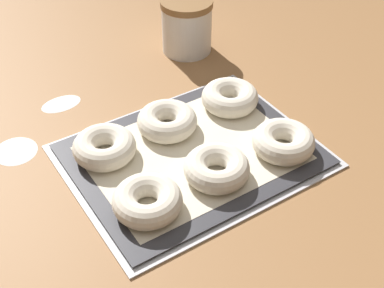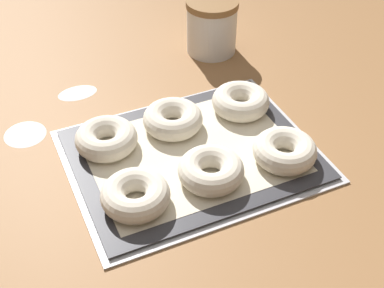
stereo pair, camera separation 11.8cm
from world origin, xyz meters
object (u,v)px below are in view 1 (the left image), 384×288
Objects in this scene: bagel_back_left at (104,147)px; baking_tray at (192,155)px; bagel_back_right at (230,97)px; bagel_front_right at (283,141)px; bagel_front_left at (147,201)px; bagel_back_center at (167,121)px; bagel_front_center at (217,168)px; flour_canister at (187,25)px.

baking_tray is at bearing -29.92° from bagel_back_left.
bagel_front_right is at bearing -89.66° from bagel_back_right.
bagel_front_left is 1.00× the size of bagel_front_right.
bagel_front_right is at bearing -48.67° from bagel_back_center.
bagel_back_left is at bearing 90.10° from bagel_front_left.
bagel_front_center is 0.48m from flour_canister.
bagel_back_right reaches higher than baking_tray.
bagel_front_right is 1.00× the size of bagel_back_right.
bagel_front_left is at bearing 178.75° from bagel_front_right.
bagel_back_left is at bearing 150.08° from baking_tray.
bagel_front_left is 0.17m from bagel_back_left.
bagel_back_left is (-0.15, 0.17, 0.00)m from bagel_front_center.
bagel_back_left is (-0.30, 0.17, 0.00)m from bagel_front_right.
baking_tray is 0.09m from bagel_back_center.
bagel_front_right is 0.35m from bagel_back_left.
bagel_back_left is 0.90× the size of flour_canister.
bagel_front_right is at bearing -97.54° from flour_canister.
bagel_front_center is at bearing -89.06° from baking_tray.
bagel_back_center is at bearing 131.33° from bagel_front_right.
bagel_back_center is at bearing 1.54° from bagel_back_left.
bagel_back_left and bagel_back_right have the same top height.
bagel_back_left is at bearing 131.73° from bagel_front_center.
flour_canister is (0.36, 0.27, 0.04)m from bagel_back_left.
bagel_back_left is 0.45m from flour_canister.
flour_canister reaches higher than bagel_back_right.
bagel_back_right is at bearing 47.77° from bagel_front_center.
bagel_back_center is 0.16m from bagel_back_right.
bagel_front_left is at bearing -89.90° from bagel_back_left.
bagel_front_right and bagel_back_right have the same top height.
bagel_back_right is 0.90× the size of flour_canister.
bagel_front_center is at bearing -132.23° from bagel_back_right.
bagel_front_center is 0.90× the size of flour_canister.
bagel_front_right is 0.90× the size of flour_canister.
bagel_back_right is 0.28m from flour_canister.
bagel_front_center is 1.00× the size of bagel_back_center.
flour_canister is (0.21, 0.35, 0.06)m from baking_tray.
bagel_front_left is 0.90× the size of flour_canister.
bagel_front_center is 1.00× the size of bagel_front_right.
flour_canister reaches higher than bagel_back_center.
bagel_back_left is at bearing 149.79° from bagel_front_right.
bagel_back_left is 0.14m from bagel_back_center.
bagel_front_center is (0.00, -0.08, 0.03)m from baking_tray.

